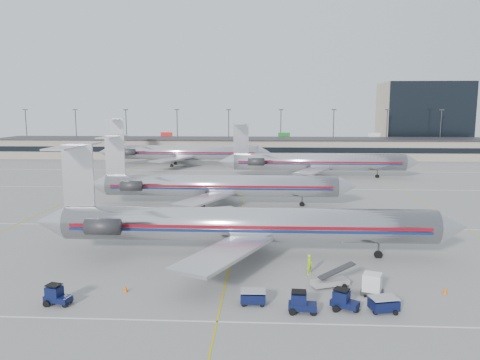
# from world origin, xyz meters

# --- Properties ---
(ground) EXTENTS (260.00, 260.00, 0.00)m
(ground) POSITION_xyz_m (0.00, 0.00, 0.00)
(ground) COLOR gray
(ground) RESTS_ON ground
(apron_markings) EXTENTS (160.00, 0.15, 0.02)m
(apron_markings) POSITION_xyz_m (0.00, 10.00, 0.01)
(apron_markings) COLOR silver
(apron_markings) RESTS_ON ground
(terminal) EXTENTS (162.00, 17.00, 6.25)m
(terminal) POSITION_xyz_m (0.00, 97.97, 3.16)
(terminal) COLOR gray
(terminal) RESTS_ON ground
(light_mast_row) EXTENTS (163.60, 0.40, 15.28)m
(light_mast_row) POSITION_xyz_m (0.00, 112.00, 8.58)
(light_mast_row) COLOR #38383D
(light_mast_row) RESTS_ON ground
(distant_building) EXTENTS (30.00, 20.00, 25.00)m
(distant_building) POSITION_xyz_m (62.00, 128.00, 12.50)
(distant_building) COLOR tan
(distant_building) RESTS_ON ground
(jet_foreground) EXTENTS (45.69, 26.91, 11.96)m
(jet_foreground) POSITION_xyz_m (0.80, -2.30, 3.47)
(jet_foreground) COLOR silver
(jet_foreground) RESTS_ON ground
(jet_second_row) EXTENTS (43.46, 25.59, 11.38)m
(jet_second_row) POSITION_xyz_m (-4.41, 23.61, 3.30)
(jet_second_row) COLOR silver
(jet_second_row) RESTS_ON ground
(jet_third_row) EXTENTS (45.32, 27.88, 12.39)m
(jet_third_row) POSITION_xyz_m (14.82, 55.65, 3.60)
(jet_third_row) COLOR silver
(jet_third_row) RESTS_ON ground
(jet_back_row) EXTENTS (47.29, 29.09, 12.93)m
(jet_back_row) POSITION_xyz_m (-19.22, 75.34, 3.75)
(jet_back_row) COLOR silver
(jet_back_row) RESTS_ON ground
(tug_left) EXTENTS (2.29, 1.53, 1.71)m
(tug_left) POSITION_xyz_m (-13.12, -15.66, 0.78)
(tug_left) COLOR #090F33
(tug_left) RESTS_ON ground
(tug_center) EXTENTS (2.23, 1.24, 1.76)m
(tug_center) POSITION_xyz_m (6.28, -16.15, 0.80)
(tug_center) COLOR #090F33
(tug_center) RESTS_ON ground
(tug_right) EXTENTS (2.36, 1.97, 1.72)m
(tug_right) POSITION_xyz_m (9.62, -15.44, 0.78)
(tug_right) COLOR #090F33
(tug_right) RESTS_ON ground
(cart_inner) EXTENTS (2.01, 1.39, 1.13)m
(cart_inner) POSITION_xyz_m (2.58, -14.68, 0.60)
(cart_inner) COLOR #090F33
(cart_inner) RESTS_ON ground
(cart_outer) EXTENTS (2.34, 1.86, 1.17)m
(cart_outer) POSITION_xyz_m (12.69, -15.61, 0.62)
(cart_outer) COLOR #090F33
(cart_outer) RESTS_ON ground
(uld_container) EXTENTS (2.16, 2.00, 1.85)m
(uld_container) POSITION_xyz_m (12.54, -12.29, 0.93)
(uld_container) COLOR #2D2D30
(uld_container) RESTS_ON ground
(belt_loader) EXTENTS (4.03, 2.30, 2.06)m
(belt_loader) POSITION_xyz_m (9.34, -10.65, 0.55)
(belt_loader) COLOR #959595
(belt_loader) RESTS_ON ground
(ramp_worker_near) EXTENTS (0.81, 0.84, 1.95)m
(ramp_worker_near) POSITION_xyz_m (7.75, -7.61, 0.97)
(ramp_worker_near) COLOR #A2DE14
(ramp_worker_near) RESTS_ON ground
(ramp_worker_far) EXTENTS (0.88, 0.73, 1.62)m
(ramp_worker_far) POSITION_xyz_m (12.23, -12.23, 0.81)
(ramp_worker_far) COLOR #8ADC14
(ramp_worker_far) RESTS_ON ground
(cone_right) EXTENTS (0.54, 0.54, 0.60)m
(cone_right) POSITION_xyz_m (18.82, -11.73, 0.30)
(cone_right) COLOR #DF5807
(cone_right) RESTS_ON ground
(cone_left) EXTENTS (0.51, 0.51, 0.59)m
(cone_left) POSITION_xyz_m (-8.39, -12.78, 0.29)
(cone_left) COLOR #DF5807
(cone_left) RESTS_ON ground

